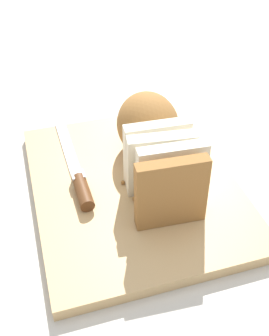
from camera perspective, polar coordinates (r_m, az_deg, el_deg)
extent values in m
plane|color=beige|center=(0.68, 0.00, -3.19)|extent=(3.00, 3.00, 0.00)
cube|color=tan|center=(0.67, 0.00, -2.58)|extent=(0.40, 0.34, 0.02)
ellipsoid|color=#996633|center=(0.70, 1.83, 6.00)|extent=(0.13, 0.11, 0.11)
cube|color=#F2E8CC|center=(0.64, 2.96, 2.33)|extent=(0.02, 0.10, 0.11)
cube|color=#F2E8CC|center=(0.62, 3.62, 0.55)|extent=(0.03, 0.10, 0.11)
cube|color=#F2E8CC|center=(0.60, 5.15, -1.26)|extent=(0.03, 0.10, 0.11)
cube|color=#996633|center=(0.57, 5.10, -3.45)|extent=(0.03, 0.10, 0.11)
cube|color=silver|center=(0.75, -9.29, 3.08)|extent=(0.21, 0.03, 0.00)
cylinder|color=#593319|center=(0.64, -7.13, -3.30)|extent=(0.07, 0.03, 0.02)
cube|color=silver|center=(0.66, -7.73, -1.47)|extent=(0.02, 0.02, 0.02)
sphere|color=#996633|center=(0.64, 1.90, -3.43)|extent=(0.01, 0.01, 0.01)
sphere|color=#996633|center=(0.63, 0.02, -4.27)|extent=(0.01, 0.01, 0.01)
sphere|color=#996633|center=(0.71, 1.65, 1.78)|extent=(0.01, 0.01, 0.01)
sphere|color=#996633|center=(0.66, -1.66, -1.89)|extent=(0.01, 0.01, 0.01)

